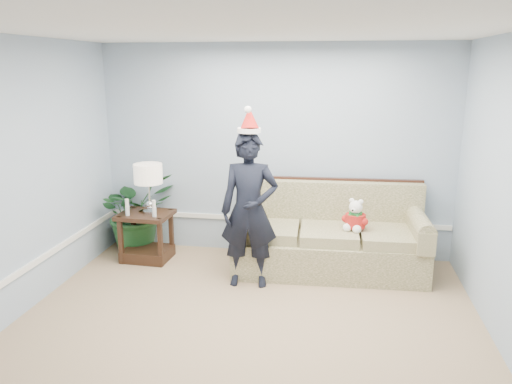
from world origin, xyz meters
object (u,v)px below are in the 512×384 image
object	(u,v)px
table_lamp	(148,176)
houseplant	(137,211)
teddy_bear	(355,219)
man	(249,210)
sofa	(329,239)
side_table	(147,241)

from	to	relation	value
table_lamp	houseplant	size ratio (longest dim) A/B	0.58
table_lamp	teddy_bear	size ratio (longest dim) A/B	1.64
table_lamp	man	size ratio (longest dim) A/B	0.36
sofa	man	size ratio (longest dim) A/B	1.32
sofa	side_table	world-z (taller)	sofa
side_table	teddy_bear	world-z (taller)	teddy_bear
sofa	side_table	xyz separation A→B (m)	(-2.30, -0.08, -0.13)
sofa	houseplant	distance (m)	2.56
table_lamp	houseplant	distance (m)	0.71
side_table	houseplant	xyz separation A→B (m)	(-0.25, 0.31, 0.30)
houseplant	teddy_bear	distance (m)	2.87
houseplant	man	xyz separation A→B (m)	(1.67, -0.82, 0.33)
sofa	side_table	size ratio (longest dim) A/B	3.42
side_table	table_lamp	bearing A→B (deg)	2.04
table_lamp	side_table	bearing A→B (deg)	-177.96
side_table	table_lamp	world-z (taller)	table_lamp
sofa	houseplant	world-z (taller)	houseplant
sofa	teddy_bear	xyz separation A→B (m)	(0.30, -0.14, 0.32)
sofa	man	distance (m)	1.17
man	teddy_bear	world-z (taller)	man
man	teddy_bear	bearing A→B (deg)	16.41
man	table_lamp	bearing A→B (deg)	153.91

